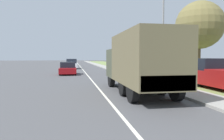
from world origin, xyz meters
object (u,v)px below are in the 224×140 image
at_px(car_nearest_ahead, 68,69).
at_px(car_second_ahead, 72,64).
at_px(lamp_post, 160,27).
at_px(pickup_truck, 220,75).
at_px(military_truck, 139,61).
at_px(car_third_ahead, 71,62).

distance_m(car_nearest_ahead, car_second_ahead, 12.59).
bearing_deg(lamp_post, car_nearest_ahead, 122.74).
relative_size(car_nearest_ahead, pickup_truck, 0.73).
relative_size(military_truck, car_third_ahead, 1.69).
distance_m(car_second_ahead, car_third_ahead, 16.47).
bearing_deg(military_truck, car_second_ahead, 97.91).
bearing_deg(lamp_post, military_truck, -126.68).
height_order(car_nearest_ahead, lamp_post, lamp_post).
distance_m(car_second_ahead, lamp_post, 23.98).
distance_m(car_nearest_ahead, pickup_truck, 16.13).
height_order(car_second_ahead, car_third_ahead, car_second_ahead).
height_order(car_nearest_ahead, pickup_truck, pickup_truck).
bearing_deg(car_second_ahead, car_nearest_ahead, -91.69).
bearing_deg(military_truck, pickup_truck, 7.05).
relative_size(car_second_ahead, car_third_ahead, 0.99).
distance_m(military_truck, pickup_truck, 5.43).
bearing_deg(car_second_ahead, lamp_post, -74.71).
distance_m(car_nearest_ahead, car_third_ahead, 29.06).
height_order(car_nearest_ahead, car_third_ahead, car_nearest_ahead).
relative_size(car_second_ahead, pickup_truck, 0.84).
bearing_deg(car_nearest_ahead, car_third_ahead, 89.55).
xyz_separation_m(car_second_ahead, lamp_post, (6.26, -22.90, 3.37)).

